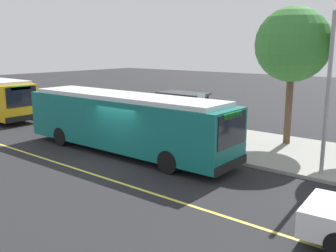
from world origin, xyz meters
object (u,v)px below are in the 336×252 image
(transit_bus_main, at_px, (124,121))
(waiting_bench, at_px, (182,126))
(pedestrian_commuter, at_px, (145,119))
(route_sign_post, at_px, (201,113))

(transit_bus_main, xyz_separation_m, waiting_bench, (0.09, 4.62, -0.99))
(pedestrian_commuter, bearing_deg, waiting_bench, 43.83)
(pedestrian_commuter, bearing_deg, transit_bus_main, -63.93)
(transit_bus_main, relative_size, waiting_bench, 7.62)
(route_sign_post, height_order, pedestrian_commuter, route_sign_post)
(pedestrian_commuter, bearing_deg, route_sign_post, -6.00)
(route_sign_post, bearing_deg, pedestrian_commuter, 174.00)
(transit_bus_main, relative_size, pedestrian_commuter, 7.22)
(waiting_bench, relative_size, pedestrian_commuter, 0.95)
(waiting_bench, distance_m, route_sign_post, 3.60)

